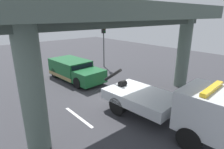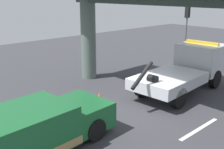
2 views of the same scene
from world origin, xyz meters
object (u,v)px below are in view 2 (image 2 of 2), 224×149
at_px(tow_truck_white, 188,67).
at_px(traffic_cone_orange, 99,99).
at_px(towed_van_green, 34,130).
at_px(traffic_light_far, 187,20).

distance_m(tow_truck_white, traffic_cone_orange, 5.36).
bearing_deg(towed_van_green, traffic_cone_orange, 20.66).
bearing_deg(traffic_light_far, tow_truck_white, -145.74).
bearing_deg(tow_truck_white, towed_van_green, -179.64).
relative_size(traffic_light_far, traffic_cone_orange, 6.82).
bearing_deg(traffic_light_far, towed_van_green, -164.35).
bearing_deg(towed_van_green, tow_truck_white, 0.36).
bearing_deg(tow_truck_white, traffic_light_far, 34.26).
height_order(towed_van_green, traffic_cone_orange, towed_van_green).
height_order(tow_truck_white, traffic_light_far, traffic_light_far).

